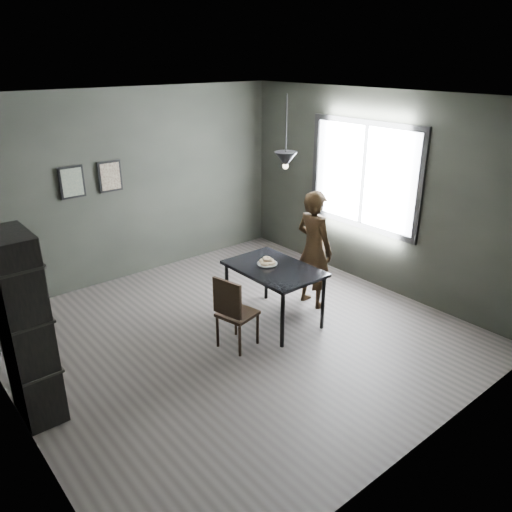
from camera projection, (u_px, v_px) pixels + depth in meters
ground at (237, 335)px, 6.14m from camera, size 5.00×5.00×0.00m
back_wall at (133, 186)px, 7.40m from camera, size 5.00×0.10×2.80m
ceiling at (233, 98)px, 5.09m from camera, size 5.00×5.00×0.02m
window_assembly at (363, 175)px, 7.14m from camera, size 0.04×1.96×1.56m
cafe_table at (274, 273)px, 6.25m from camera, size 0.80×1.20×0.75m
white_plate at (267, 264)px, 6.29m from camera, size 0.23×0.23×0.01m
donut_pile at (267, 261)px, 6.28m from camera, size 0.22×0.22×0.09m
woman at (314, 249)px, 6.64m from camera, size 0.39×0.59×1.61m
wood_chair at (233, 309)px, 5.69m from camera, size 0.47×0.47×0.90m
shelf_unit at (25, 329)px, 4.50m from camera, size 0.35×0.61×1.84m
pendant_lamp at (286, 159)px, 5.94m from camera, size 0.28×0.28×0.86m
framed_print_left at (72, 182)px, 6.77m from camera, size 0.34×0.04×0.44m
framed_print_right at (110, 176)px, 7.10m from camera, size 0.34×0.04×0.44m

